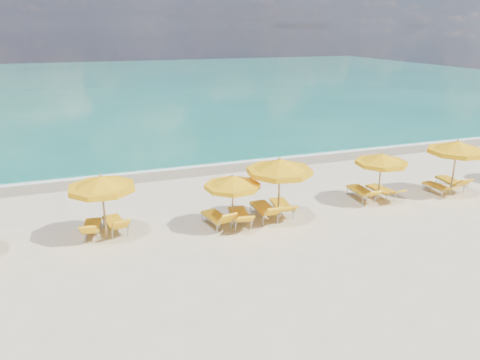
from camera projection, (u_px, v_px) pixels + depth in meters
name	position (u px, v px, depth m)	size (l,w,h in m)	color
ground_plane	(253.00, 221.00, 17.87)	(120.00, 120.00, 0.00)	beige
ocean	(117.00, 83.00, 60.69)	(120.00, 80.00, 0.30)	#14705B
wet_sand_band	(201.00, 169.00, 24.47)	(120.00, 2.60, 0.01)	tan
foam_line	(197.00, 165.00, 25.18)	(120.00, 1.20, 0.03)	white
whitecap_near	(76.00, 138.00, 31.08)	(14.00, 0.36, 0.05)	white
whitecap_far	(238.00, 109.00, 41.88)	(18.00, 0.30, 0.05)	white
umbrella_2	(101.00, 184.00, 15.84)	(2.97, 2.97, 2.36)	tan
umbrella_3	(232.00, 183.00, 16.72)	(2.53, 2.53, 2.08)	tan
umbrella_4	(280.00, 167.00, 17.25)	(3.05, 3.05, 2.53)	tan
umbrella_5	(382.00, 160.00, 19.27)	(2.69, 2.69, 2.18)	tan
umbrella_6	(457.00, 148.00, 20.09)	(3.13, 3.13, 2.50)	tan
lounger_2_left	(92.00, 230.00, 16.56)	(0.85, 1.78, 0.82)	#A5A8AD
lounger_2_right	(115.00, 226.00, 16.87)	(0.88, 1.85, 0.84)	#A5A8AD
lounger_3_left	(217.00, 221.00, 17.30)	(0.92, 1.87, 0.89)	#A5A8AD
lounger_3_right	(240.00, 219.00, 17.48)	(0.91, 2.02, 0.83)	#A5A8AD
lounger_4_left	(264.00, 213.00, 18.04)	(0.73, 2.01, 0.91)	#A5A8AD
lounger_4_right	(282.00, 209.00, 18.47)	(0.87, 1.96, 0.77)	#A5A8AD
lounger_5_left	(361.00, 195.00, 20.01)	(0.74, 2.00, 0.82)	#A5A8AD
lounger_5_right	(382.00, 193.00, 20.27)	(0.80, 1.90, 0.69)	#A5A8AD
lounger_6_left	(437.00, 189.00, 20.79)	(0.72, 1.72, 0.62)	#A5A8AD
lounger_6_right	(450.00, 184.00, 21.33)	(0.83, 1.92, 0.83)	#A5A8AD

